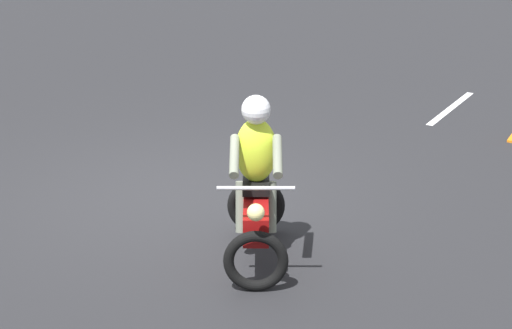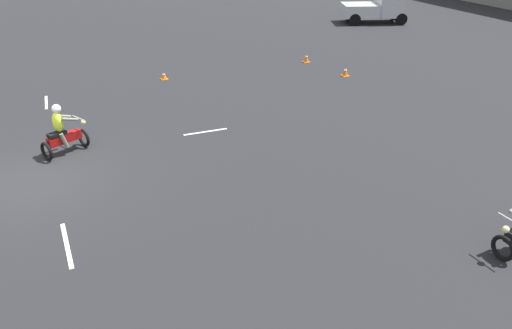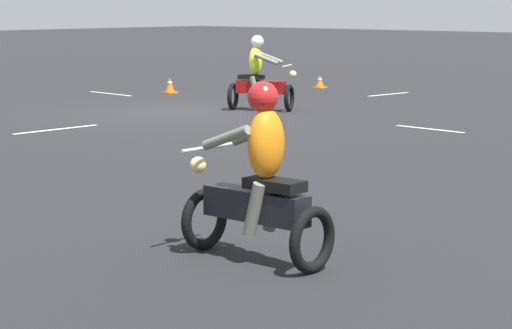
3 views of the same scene
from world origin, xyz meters
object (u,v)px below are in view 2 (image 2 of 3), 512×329
Objects in this scene: motorcycle_rider_foreground at (62,132)px; traffic_cone_far_center at (306,58)px; pickup_truck at (376,9)px; traffic_cone_mid_left at (345,72)px; traffic_cone_mid_center at (164,76)px.

motorcycle_rider_foreground is 3.94× the size of traffic_cone_far_center.
traffic_cone_mid_left is (9.15, -8.64, -0.73)m from pickup_truck.
pickup_truck reaches higher than motorcycle_rider_foreground.
motorcycle_rider_foreground is 24.51m from pickup_truck.
traffic_cone_mid_center is at bearing 115.81° from motorcycle_rider_foreground.
motorcycle_rider_foreground is 13.52m from traffic_cone_far_center.
motorcycle_rider_foreground is at bearing -64.78° from traffic_cone_far_center.
pickup_truck is 11.11m from traffic_cone_far_center.
motorcycle_rider_foreground is 5.02× the size of traffic_cone_mid_center.
traffic_cone_mid_left is 2.82m from traffic_cone_far_center.
traffic_cone_far_center is at bearing 90.16° from motorcycle_rider_foreground.
pickup_truck reaches higher than traffic_cone_mid_center.
traffic_cone_far_center is at bearing -32.51° from pickup_truck.
pickup_truck is at bearing 125.04° from traffic_cone_far_center.
motorcycle_rider_foreground is at bearing -39.13° from traffic_cone_mid_center.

